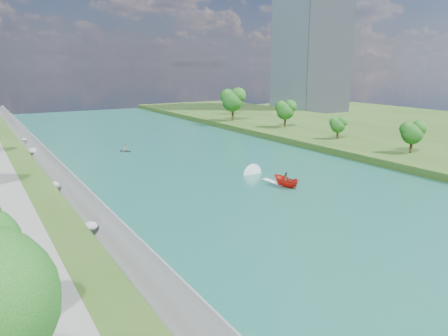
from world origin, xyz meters
TOP-DOWN VIEW (x-y plane):
  - ground at (0.00, 0.00)m, footprint 260.00×260.00m
  - river_water at (0.00, 20.00)m, footprint 55.00×240.00m
  - berm_east at (49.50, 20.00)m, footprint 44.00×240.00m
  - riprap_bank at (-25.84, 19.35)m, footprint 4.30×236.00m
  - riverside_path at (-32.50, 20.00)m, footprint 3.00×200.00m
  - office_tower at (82.50, 95.00)m, footprint 22.00×22.00m
  - trees_east at (36.44, 44.42)m, footprint 14.64×131.45m
  - motorboat at (4.51, 12.06)m, footprint 3.60×19.20m
  - raft at (-7.72, 49.63)m, footprint 3.01×3.03m

SIDE VIEW (x-z plane):
  - ground at x=0.00m, z-range 0.00..0.00m
  - river_water at x=0.00m, z-range 0.00..0.10m
  - raft at x=-7.72m, z-range -0.34..1.24m
  - berm_east at x=49.50m, z-range 0.00..1.50m
  - motorboat at x=4.51m, z-range -0.14..1.90m
  - riprap_bank at x=-25.84m, z-range -0.28..3.87m
  - riverside_path at x=-32.50m, z-range 3.50..3.60m
  - trees_east at x=36.44m, z-range 0.24..11.74m
  - office_tower at x=82.50m, z-range 0.00..60.00m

